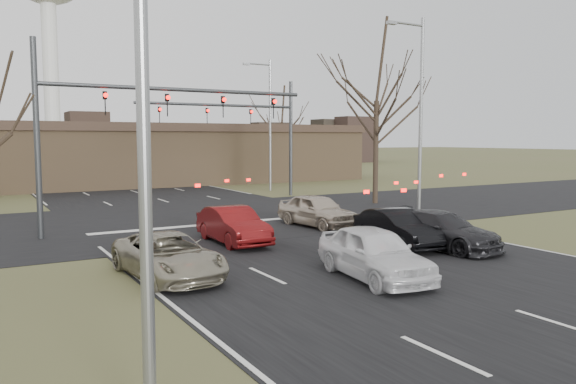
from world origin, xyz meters
The scene contains 17 objects.
ground centered at (0.00, 0.00, 0.00)m, with size 360.00×360.00×0.00m, color #4E532C.
road_main centered at (0.00, 60.00, 0.01)m, with size 14.00×300.00×0.02m, color black.
road_cross centered at (0.00, 15.00, 0.01)m, with size 200.00×14.00×0.02m, color black.
building centered at (2.00, 38.00, 2.67)m, with size 42.40×10.40×5.30m.
mast_arm_near centered at (-5.23, 13.00, 5.07)m, with size 12.12×0.24×8.00m.
mast_arm_far centered at (6.18, 23.00, 5.02)m, with size 11.12×0.24×8.00m.
streetlight_left centered at (-8.82, -4.00, 5.59)m, with size 2.34×0.25×10.00m.
streetlight_right_near centered at (8.82, 10.00, 5.59)m, with size 2.34×0.25×10.00m.
streetlight_right_far centered at (9.32, 27.00, 5.59)m, with size 2.34×0.25×10.00m.
tree_right_near centered at (11.00, 16.00, 8.90)m, with size 6.90×6.90×11.50m.
tree_right_far centered at (15.00, 35.00, 6.96)m, with size 5.40×5.40×9.00m.
car_silver_suv centered at (-6.03, 4.33, 0.64)m, with size 2.13×4.63×1.29m, color gray.
car_white_sedan centered at (-0.94, 1.21, 0.76)m, with size 1.80×4.47×1.52m, color silver.
car_black_hatch centered at (2.90, 4.60, 0.69)m, with size 1.47×4.21×1.39m, color black.
car_charcoal_sedan centered at (4.00, 3.50, 0.69)m, with size 1.92×4.72×1.37m, color black.
car_red_ahead centered at (-2.17, 8.28, 0.70)m, with size 1.49×4.26×1.40m, color #600D0E.
car_silver_ahead centered at (2.87, 10.10, 0.75)m, with size 1.77×4.40×1.50m, color #BAAB96.
Camera 1 is at (-11.05, -11.30, 4.05)m, focal length 35.00 mm.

